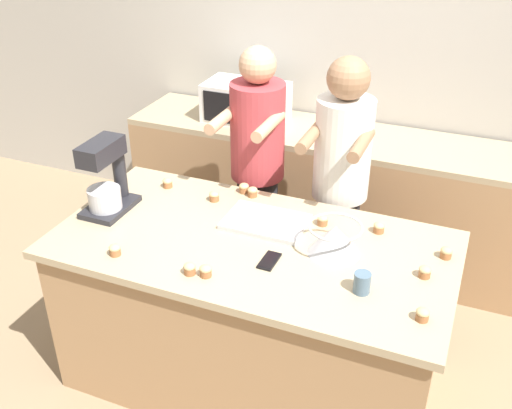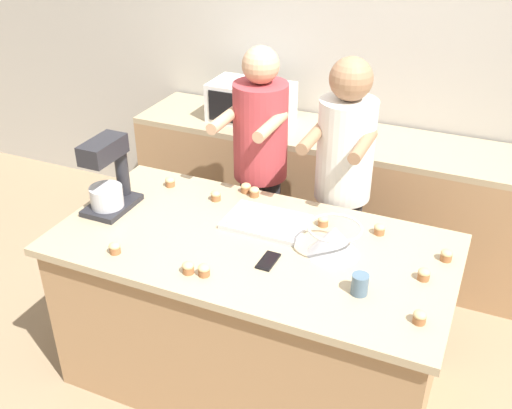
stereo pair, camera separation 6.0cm
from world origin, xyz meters
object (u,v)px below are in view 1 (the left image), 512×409
Objects in this scene: person_left at (257,177)px; cupcake_1 at (244,188)px; cupcake_6 at (423,314)px; cupcake_7 at (206,271)px; cupcake_0 at (214,196)px; cupcake_2 at (323,220)px; person_right at (339,192)px; baking_tray at (266,221)px; cupcake_10 at (252,192)px; stand_mixer at (107,180)px; microwave_oven at (246,102)px; cupcake_9 at (446,253)px; drinking_glass at (362,283)px; cupcake_3 at (425,272)px; cupcake_5 at (190,269)px; cupcake_8 at (115,250)px; cupcake_4 at (168,183)px; mixing_bowl at (334,239)px; cell_phone at (269,261)px; cupcake_11 at (379,227)px.

person_left reaches higher than cupcake_1.
cupcake_6 is 0.93m from cupcake_7.
cupcake_2 is at bearing -1.52° from cupcake_0.
person_right is 4.03× the size of baking_tray.
person_left is 29.57× the size of cupcake_10.
microwave_oven is at bearing 82.17° from stand_mixer.
cupcake_7 is (0.54, -1.70, -0.13)m from microwave_oven.
cupcake_9 is at bearing -10.76° from cupcake_10.
person_right reaches higher than cupcake_10.
cupcake_3 is at bearing 41.99° from drinking_glass.
cupcake_5 and cupcake_8 have the same top height.
drinking_glass is at bearing -22.62° from cupcake_4.
mixing_bowl is 0.26m from cupcake_2.
drinking_glass is at bearing -7.22° from cell_phone.
person_right is 1.06m from cupcake_7.
cupcake_11 is (0.78, -0.12, 0.00)m from cupcake_1.
cupcake_1 is at bearing -67.44° from microwave_oven.
mixing_bowl is 0.61m from cupcake_7.
cupcake_1 is at bearing 159.04° from cupcake_10.
drinking_glass is at bearing -51.41° from mixing_bowl.
person_left is 1.00× the size of person_right.
person_right is 1.29m from cupcake_8.
person_right is 1.09m from cupcake_5.
cupcake_9 is (1.42, 0.56, 0.00)m from cupcake_8.
cupcake_11 is (0.41, 0.44, 0.02)m from cell_phone.
cupcake_6 is (0.71, -0.14, 0.02)m from cell_phone.
cupcake_4 is at bearing 126.34° from cupcake_5.
cupcake_8 is (-0.46, -0.01, 0.00)m from cupcake_7.
person_right is 1.13m from microwave_oven.
cell_phone is at bearing -60.23° from cupcake_10.
cupcake_10 is at bearing -148.69° from person_right.
person_right is 29.55× the size of cupcake_10.
cupcake_6 is at bearing -48.16° from microwave_oven.
cupcake_7 is at bearing -167.04° from drinking_glass.
microwave_oven is at bearing 131.84° from cupcake_6.
stand_mixer reaches higher than cupcake_4.
cupcake_2 and cupcake_10 have the same top height.
cupcake_2 is (0.02, -0.39, 0.04)m from person_right.
cupcake_5 is (0.46, -1.72, -0.13)m from microwave_oven.
drinking_glass reaches higher than cupcake_5.
cupcake_4 and cupcake_6 have the same top height.
cell_phone is at bearing -56.73° from cupcake_1.
cupcake_2 is (0.26, 0.10, 0.01)m from baking_tray.
cupcake_6 is at bearing -93.86° from cupcake_9.
cupcake_1 is at bearing 123.27° from cell_phone.
cupcake_6 reaches higher than baking_tray.
cupcake_6 is (1.50, -0.60, 0.00)m from cupcake_4.
person_right is at bearing 111.19° from drinking_glass.
cupcake_7 is (-0.89, -0.36, 0.00)m from cupcake_3.
person_right is 29.55× the size of cupcake_9.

